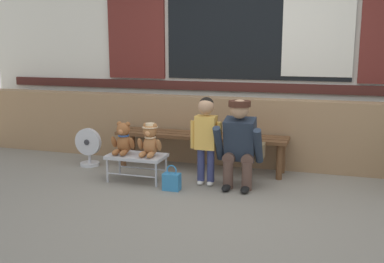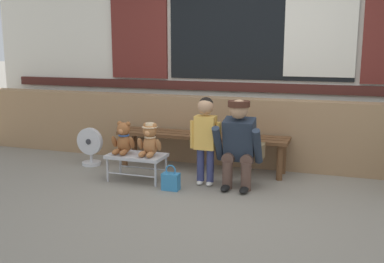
% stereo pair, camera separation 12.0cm
% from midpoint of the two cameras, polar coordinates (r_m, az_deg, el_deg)
% --- Properties ---
extents(ground_plane, '(60.00, 60.00, 0.00)m').
position_cam_midpoint_polar(ground_plane, '(4.43, 4.07, -8.89)').
color(ground_plane, gray).
extents(brick_low_wall, '(7.95, 0.25, 0.85)m').
position_cam_midpoint_polar(brick_low_wall, '(5.66, 7.88, -0.12)').
color(brick_low_wall, '#997551').
rests_on(brick_low_wall, ground).
extents(shop_facade, '(8.11, 0.26, 3.66)m').
position_cam_midpoint_polar(shop_facade, '(6.08, 9.25, 13.91)').
color(shop_facade, silver).
rests_on(shop_facade, ground).
extents(wooden_bench_long, '(2.10, 0.40, 0.44)m').
position_cam_midpoint_polar(wooden_bench_long, '(5.45, 1.81, -1.02)').
color(wooden_bench_long, brown).
rests_on(wooden_bench_long, ground).
extents(small_display_bench, '(0.64, 0.36, 0.30)m').
position_cam_midpoint_polar(small_display_bench, '(5.05, -6.34, -3.27)').
color(small_display_bench, '#BCBCC1').
rests_on(small_display_bench, ground).
extents(teddy_bear_plain, '(0.28, 0.26, 0.36)m').
position_cam_midpoint_polar(teddy_bear_plain, '(5.08, -8.01, -0.95)').
color(teddy_bear_plain, '#93562D').
rests_on(teddy_bear_plain, small_display_bench).
extents(teddy_bear_with_hat, '(0.28, 0.27, 0.36)m').
position_cam_midpoint_polar(teddy_bear_with_hat, '(4.94, -4.70, -1.10)').
color(teddy_bear_with_hat, '#A86B3D').
rests_on(teddy_bear_with_hat, small_display_bench).
extents(child_standing, '(0.35, 0.18, 0.96)m').
position_cam_midpoint_polar(child_standing, '(4.80, 2.44, 0.01)').
color(child_standing, navy).
rests_on(child_standing, ground).
extents(adult_crouching, '(0.50, 0.49, 0.95)m').
position_cam_midpoint_polar(adult_crouching, '(4.76, 6.81, -1.51)').
color(adult_crouching, brown).
rests_on(adult_crouching, ground).
extents(handbag_on_ground, '(0.18, 0.11, 0.27)m').
position_cam_midpoint_polar(handbag_on_ground, '(4.75, -1.97, -6.29)').
color(handbag_on_ground, teal).
rests_on(handbag_on_ground, ground).
extents(floor_fan, '(0.34, 0.24, 0.48)m').
position_cam_midpoint_polar(floor_fan, '(5.80, -12.18, -1.89)').
color(floor_fan, silver).
rests_on(floor_fan, ground).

